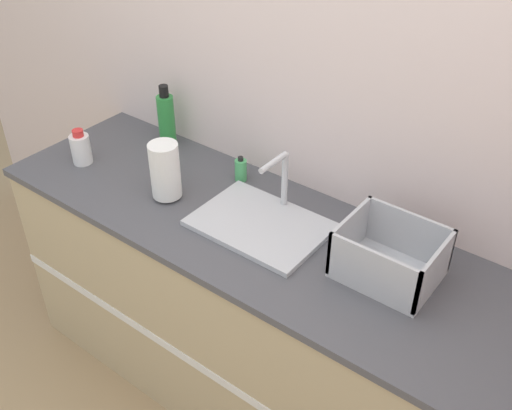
# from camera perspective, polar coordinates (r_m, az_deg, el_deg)

# --- Properties ---
(wall_back) EXTENTS (4.57, 0.06, 2.60)m
(wall_back) POSITION_cam_1_polar(r_m,az_deg,el_deg) (2.21, 6.30, 9.86)
(wall_back) COLOR silver
(wall_back) RESTS_ON ground_plane
(counter_cabinet) EXTENTS (2.20, 0.67, 0.93)m
(counter_cabinet) POSITION_cam_1_polar(r_m,az_deg,el_deg) (2.46, 0.57, -10.86)
(counter_cabinet) COLOR tan
(counter_cabinet) RESTS_ON ground_plane
(sink) EXTENTS (0.47, 0.34, 0.25)m
(sink) POSITION_cam_1_polar(r_m,az_deg,el_deg) (2.15, 0.51, -1.59)
(sink) COLOR silver
(sink) RESTS_ON counter_cabinet
(paper_towel_roll) EXTENTS (0.11, 0.11, 0.23)m
(paper_towel_roll) POSITION_cam_1_polar(r_m,az_deg,el_deg) (2.27, -8.65, 3.22)
(paper_towel_roll) COLOR #4C4C51
(paper_towel_roll) RESTS_ON counter_cabinet
(dish_rack) EXTENTS (0.31, 0.26, 0.18)m
(dish_rack) POSITION_cam_1_polar(r_m,az_deg,el_deg) (1.96, 12.57, -4.99)
(dish_rack) COLOR #B7BABF
(dish_rack) RESTS_ON counter_cabinet
(bottle_white_spray) EXTENTS (0.08, 0.08, 0.15)m
(bottle_white_spray) POSITION_cam_1_polar(r_m,az_deg,el_deg) (2.60, -16.35, 5.20)
(bottle_white_spray) COLOR white
(bottle_white_spray) RESTS_ON counter_cabinet
(bottle_green) EXTENTS (0.07, 0.07, 0.28)m
(bottle_green) POSITION_cam_1_polar(r_m,az_deg,el_deg) (2.63, -8.53, 8.09)
(bottle_green) COLOR #2D8C3D
(bottle_green) RESTS_ON counter_cabinet
(soap_dispenser) EXTENTS (0.05, 0.05, 0.11)m
(soap_dispenser) POSITION_cam_1_polar(r_m,az_deg,el_deg) (2.39, -1.46, 3.37)
(soap_dispenser) COLOR #4CB266
(soap_dispenser) RESTS_ON counter_cabinet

